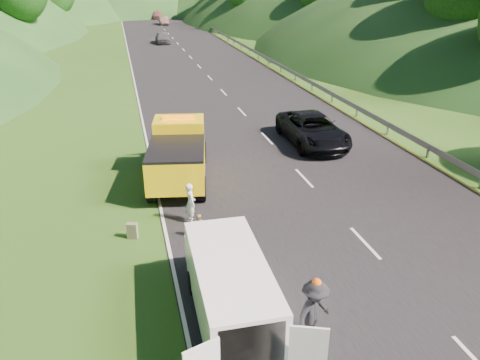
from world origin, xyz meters
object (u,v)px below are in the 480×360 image
object	(u,v)px
tow_truck	(179,153)
spare_tire	(285,347)
woman	(191,222)
worker	(312,344)
white_van	(229,286)
passing_suv	(312,144)
suitcase	(132,231)
child	(200,238)

from	to	relation	value
tow_truck	spare_tire	size ratio (longest dim) A/B	9.49
woman	worker	world-z (taller)	worker
white_van	woman	xyz separation A→B (m)	(-0.18, 5.93, -1.16)
worker	passing_suv	world-z (taller)	worker
white_van	suitcase	xyz separation A→B (m)	(-2.45, 5.22, -0.86)
woman	child	xyz separation A→B (m)	(0.11, -1.33, 0.00)
child	worker	xyz separation A→B (m)	(1.96, -6.00, 0.00)
child	passing_suv	bearing A→B (deg)	97.31
passing_suv	worker	bearing A→B (deg)	-111.18
woman	tow_truck	bearing A→B (deg)	-10.16
white_van	suitcase	world-z (taller)	white_van
tow_truck	white_van	xyz separation A→B (m)	(0.08, -10.11, -0.19)
tow_truck	child	size ratio (longest dim) A/B	7.08
worker	spare_tire	distance (m)	0.73
tow_truck	child	world-z (taller)	tow_truck
white_van	suitcase	bearing A→B (deg)	116.43
white_van	worker	xyz separation A→B (m)	(1.89, -1.40, -1.16)
worker	passing_suv	size ratio (longest dim) A/B	0.32
child	worker	world-z (taller)	worker
worker	spare_tire	xyz separation A→B (m)	(-0.73, 0.06, 0.00)
tow_truck	child	bearing A→B (deg)	-79.50
child	suitcase	size ratio (longest dim) A/B	1.56
woman	worker	bearing A→B (deg)	-173.02
woman	white_van	bearing A→B (deg)	172.99
worker	spare_tire	bearing A→B (deg)	142.50
tow_truck	worker	xyz separation A→B (m)	(1.97, -11.51, -1.35)
woman	worker	distance (m)	7.62
spare_tire	worker	bearing A→B (deg)	-4.38
spare_tire	passing_suv	bearing A→B (deg)	65.46
woman	passing_suv	size ratio (longest dim) A/B	0.27
suitcase	passing_suv	world-z (taller)	passing_suv
woman	spare_tire	xyz separation A→B (m)	(1.34, -7.28, 0.00)
white_van	spare_tire	bearing A→B (deg)	-48.00
tow_truck	suitcase	world-z (taller)	tow_truck
white_van	passing_suv	world-z (taller)	white_van
suitcase	tow_truck	bearing A→B (deg)	64.16
white_van	woman	world-z (taller)	white_van
white_van	suitcase	size ratio (longest dim) A/B	9.57
white_van	passing_suv	size ratio (longest dim) A/B	0.96
spare_tire	child	bearing A→B (deg)	101.72
tow_truck	spare_tire	world-z (taller)	tow_truck
worker	passing_suv	xyz separation A→B (m)	(5.98, 14.75, 0.00)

